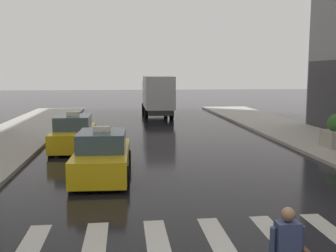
% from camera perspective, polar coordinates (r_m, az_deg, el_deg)
% --- Properties ---
extents(crosswalk_markings, '(11.30, 2.80, 0.01)m').
position_cam_1_polar(crosswalk_markings, '(9.00, 7.52, -16.26)').
color(crosswalk_markings, silver).
rests_on(crosswalk_markings, ground).
extents(taxi_lead, '(2.04, 4.59, 1.80)m').
position_cam_1_polar(taxi_lead, '(14.14, -9.43, -4.33)').
color(taxi_lead, yellow).
rests_on(taxi_lead, ground).
extents(taxi_second, '(1.93, 4.54, 1.80)m').
position_cam_1_polar(taxi_second, '(19.51, -13.47, -1.12)').
color(taxi_second, yellow).
rests_on(taxi_second, ground).
extents(box_truck, '(2.29, 7.54, 3.35)m').
position_cam_1_polar(box_truck, '(32.56, -1.56, 4.55)').
color(box_truck, '#2D2D2D').
rests_on(box_truck, ground).
extents(pedestrian_with_handbag, '(0.60, 0.24, 1.65)m').
position_cam_1_polar(pedestrian_with_handbag, '(6.57, 16.91, -17.09)').
color(pedestrian_with_handbag, '#333338').
rests_on(pedestrian_with_handbag, ground).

